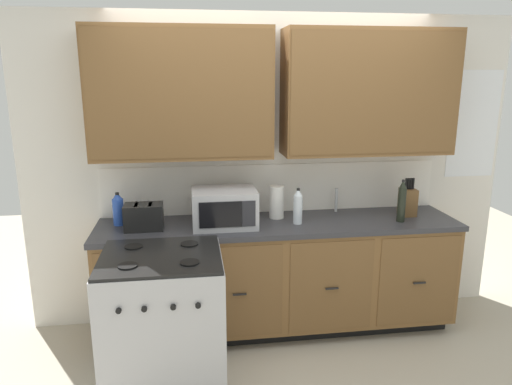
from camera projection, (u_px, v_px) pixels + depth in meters
name	position (u px, v px, depth m)	size (l,w,h in m)	color
ground_plane	(285.00, 348.00, 3.61)	(8.00, 8.00, 0.00)	#B2A893
wall_unit	(276.00, 124.00, 3.68)	(3.97, 0.40, 2.50)	white
counter_run	(279.00, 275.00, 3.78)	(2.80, 0.64, 0.92)	black
stove_range	(164.00, 323.00, 3.06)	(0.76, 0.68, 0.95)	#B7B7BC
microwave	(224.00, 208.00, 3.55)	(0.48, 0.37, 0.28)	#B7B7BC
toaster	(144.00, 217.00, 3.48)	(0.28, 0.18, 0.19)	black
knife_block	(408.00, 201.00, 3.82)	(0.11, 0.14, 0.31)	brown
sink_faucet	(336.00, 200.00, 3.92)	(0.02, 0.02, 0.20)	#B2B5BA
paper_towel_roll	(276.00, 202.00, 3.75)	(0.12, 0.12, 0.26)	white
bottle_blue	(118.00, 209.00, 3.57)	(0.08, 0.08, 0.25)	blue
bottle_clear	(298.00, 206.00, 3.60)	(0.07, 0.07, 0.28)	silver
bottle_dark	(402.00, 201.00, 3.65)	(0.06, 0.06, 0.33)	black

